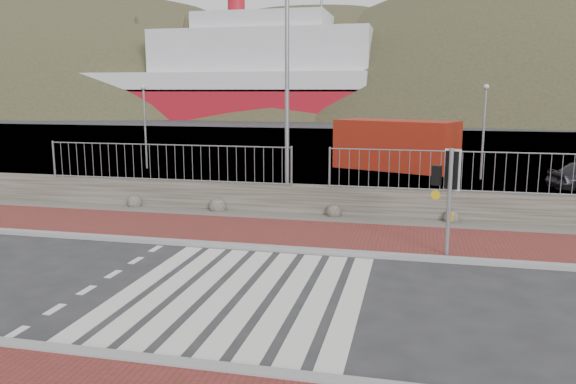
% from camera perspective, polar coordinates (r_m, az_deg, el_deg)
% --- Properties ---
extents(ground, '(220.00, 220.00, 0.00)m').
position_cam_1_polar(ground, '(10.98, -4.78, -10.26)').
color(ground, '#28282B').
rests_on(ground, ground).
extents(sidewalk_far, '(40.00, 3.00, 0.08)m').
position_cam_1_polar(sidewalk_far, '(15.12, 0.39, -4.31)').
color(sidewalk_far, maroon).
rests_on(sidewalk_far, ground).
extents(kerb_near, '(40.00, 0.25, 0.12)m').
position_cam_1_polar(kerb_near, '(8.39, -11.27, -16.81)').
color(kerb_near, gray).
rests_on(kerb_near, ground).
extents(kerb_far, '(40.00, 0.25, 0.12)m').
position_cam_1_polar(kerb_far, '(13.71, -0.97, -5.80)').
color(kerb_far, gray).
rests_on(kerb_far, ground).
extents(zebra_crossing, '(4.62, 5.60, 0.01)m').
position_cam_1_polar(zebra_crossing, '(10.98, -4.78, -10.23)').
color(zebra_crossing, silver).
rests_on(zebra_crossing, ground).
extents(gravel_strip, '(40.00, 1.50, 0.06)m').
position_cam_1_polar(gravel_strip, '(17.02, 1.85, -2.69)').
color(gravel_strip, '#59544C').
rests_on(gravel_strip, ground).
extents(stone_wall, '(40.00, 0.60, 0.90)m').
position_cam_1_polar(stone_wall, '(17.70, 2.35, -0.80)').
color(stone_wall, '#454138').
rests_on(stone_wall, ground).
extents(railing, '(18.07, 0.07, 1.22)m').
position_cam_1_polar(railing, '(17.35, 2.30, 3.55)').
color(railing, gray).
rests_on(railing, stone_wall).
extents(quay, '(120.00, 40.00, 0.50)m').
position_cam_1_polar(quay, '(38.01, 8.07, 4.35)').
color(quay, '#4C4C4F').
rests_on(quay, ground).
extents(water, '(220.00, 50.00, 0.05)m').
position_cam_1_polar(water, '(72.86, 10.46, 7.06)').
color(water, '#3F4C54').
rests_on(water, ground).
extents(ferry, '(50.00, 16.00, 20.00)m').
position_cam_1_polar(ferry, '(82.53, -6.95, 11.23)').
color(ferry, maroon).
rests_on(ferry, ground).
extents(hills_backdrop, '(254.00, 90.00, 100.00)m').
position_cam_1_polar(hills_backdrop, '(101.38, 14.50, -5.47)').
color(hills_backdrop, '#313520').
rests_on(hills_backdrop, ground).
extents(traffic_signal_far, '(0.63, 0.37, 2.56)m').
position_cam_1_polar(traffic_signal_far, '(13.30, 16.01, 1.25)').
color(traffic_signal_far, gray).
rests_on(traffic_signal_far, ground).
extents(streetlight, '(1.68, 0.46, 7.94)m').
position_cam_1_polar(streetlight, '(18.31, 0.29, 12.21)').
color(streetlight, gray).
rests_on(streetlight, ground).
extents(shipping_container, '(6.27, 4.37, 2.41)m').
position_cam_1_polar(shipping_container, '(28.33, 10.91, 4.73)').
color(shipping_container, '#A01F11').
rests_on(shipping_container, ground).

